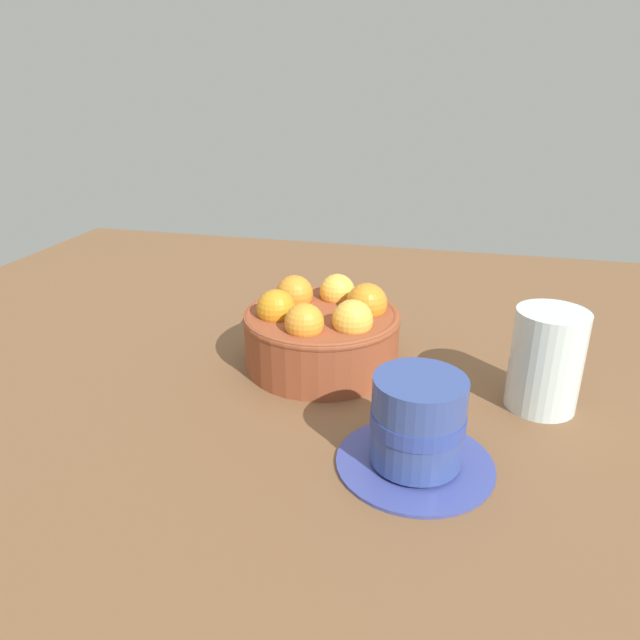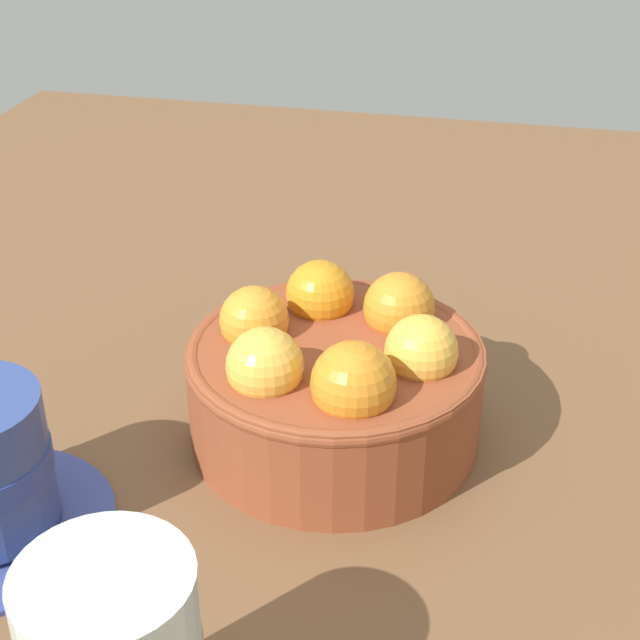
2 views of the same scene
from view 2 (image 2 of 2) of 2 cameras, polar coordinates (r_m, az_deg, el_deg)
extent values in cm
cube|color=brown|center=(57.34, 0.86, -8.26)|extent=(121.23, 99.06, 3.38)
cylinder|color=brown|center=(54.56, 0.89, -4.35)|extent=(16.60, 16.60, 6.08)
torus|color=brown|center=(53.12, 0.91, -2.00)|extent=(16.80, 16.80, 1.00)
sphere|color=orange|center=(56.68, 0.00, 1.56)|extent=(4.09, 4.09, 4.09)
sphere|color=orange|center=(54.07, -3.95, -0.01)|extent=(3.95, 3.95, 3.95)
sphere|color=gold|center=(49.93, -3.31, -2.74)|extent=(4.13, 4.13, 4.13)
sphere|color=orange|center=(48.48, 2.00, -3.80)|extent=(4.43, 4.43, 4.43)
sphere|color=#F0B441|center=(51.37, 6.05, -1.86)|extent=(3.99, 3.99, 3.99)
sphere|color=orange|center=(55.41, 4.73, 0.74)|extent=(4.17, 4.17, 4.17)
camera|label=1|loc=(0.72, -54.03, 14.58)|focal=32.47mm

